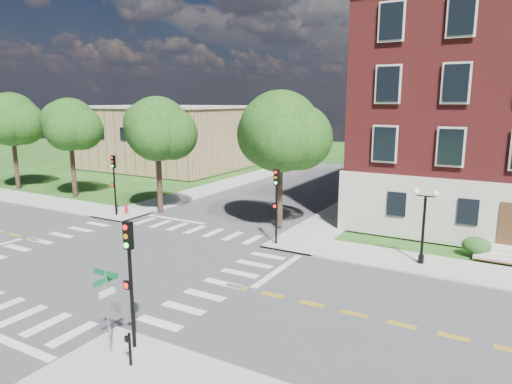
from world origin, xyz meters
The scene contains 19 objects.
ground centered at (0.00, 0.00, 0.00)m, with size 160.00×160.00×0.00m, color #1F4B15.
road_ew centered at (0.00, 0.00, 0.01)m, with size 90.00×12.00×0.01m, color #3D3D3F.
road_ns centered at (0.00, 0.00, 0.01)m, with size 12.00×90.00×0.01m, color #3D3D3F.
sidewalk_ne centered at (15.38, 15.38, 0.06)m, with size 34.00×34.00×0.12m.
sidewalk_nw centered at (-15.38, 15.38, 0.06)m, with size 34.00×34.00×0.12m.
crosswalk_east centered at (7.20, 0.00, 0.00)m, with size 2.20×10.20×0.02m, color silver, non-canonical shape.
stop_bar_east centered at (8.80, 3.00, 0.00)m, with size 0.40×5.50×0.00m, color silver.
secondary_building centered at (-22.00, 30.00, 4.28)m, with size 20.40×15.40×8.30m.
tree_a centered at (-25.63, 10.64, 7.19)m, with size 5.45×5.45×9.82m.
tree_b centered at (-16.87, 10.69, 6.88)m, with size 4.92×4.92×9.25m.
tree_c centered at (-5.55, 9.93, 6.85)m, with size 5.15×5.15×9.34m.
tree_d centered at (5.08, 10.57, 6.97)m, with size 5.73×5.73×9.74m.
traffic_signal_se centered at (7.75, -6.82, 3.19)m, with size 0.33×0.36×4.80m.
traffic_signal_ne centered at (6.68, 6.89, 3.19)m, with size 0.35×0.39×4.80m.
traffic_signal_nw centered at (-7.77, 7.18, 3.19)m, with size 0.32×0.35×4.80m.
twin_lamp_west centered at (15.41, 7.72, 2.52)m, with size 1.36×0.36×4.23m.
street_sign_pole centered at (7.21, -7.46, 2.31)m, with size 1.10×1.10×3.10m.
push_button_post centered at (8.51, -7.80, 0.80)m, with size 0.14×0.21×1.20m.
fire_hydrant centered at (-7.52, 8.05, 0.46)m, with size 0.35×0.35×0.75m.
Camera 1 is at (19.30, -18.08, 9.11)m, focal length 32.00 mm.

